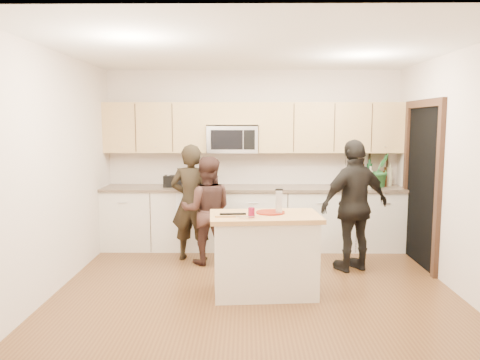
{
  "coord_description": "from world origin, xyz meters",
  "views": [
    {
      "loc": [
        -0.11,
        -5.29,
        1.89
      ],
      "look_at": [
        -0.18,
        0.35,
        1.21
      ],
      "focal_mm": 35.0,
      "sensor_mm": 36.0,
      "label": 1
    }
  ],
  "objects_px": {
    "toaster": "(173,181)",
    "woman_right": "(355,206)",
    "woman_left": "(192,203)",
    "island": "(265,254)",
    "woman_center": "(207,210)"
  },
  "relations": [
    {
      "from": "toaster",
      "to": "woman_right",
      "type": "height_order",
      "value": "woman_right"
    },
    {
      "from": "woman_left",
      "to": "toaster",
      "type": "bearing_deg",
      "value": -52.36
    },
    {
      "from": "toaster",
      "to": "woman_left",
      "type": "relative_size",
      "value": 0.17
    },
    {
      "from": "island",
      "to": "woman_left",
      "type": "distance_m",
      "value": 1.65
    },
    {
      "from": "toaster",
      "to": "woman_left",
      "type": "distance_m",
      "value": 0.74
    },
    {
      "from": "woman_left",
      "to": "woman_center",
      "type": "xyz_separation_m",
      "value": [
        0.22,
        -0.17,
        -0.08
      ]
    },
    {
      "from": "toaster",
      "to": "woman_right",
      "type": "relative_size",
      "value": 0.16
    },
    {
      "from": "toaster",
      "to": "woman_right",
      "type": "bearing_deg",
      "value": -22.97
    },
    {
      "from": "island",
      "to": "woman_center",
      "type": "xyz_separation_m",
      "value": [
        -0.73,
        1.14,
        0.27
      ]
    },
    {
      "from": "woman_left",
      "to": "woman_center",
      "type": "height_order",
      "value": "woman_left"
    },
    {
      "from": "woman_left",
      "to": "woman_right",
      "type": "bearing_deg",
      "value": 176.79
    },
    {
      "from": "island",
      "to": "woman_right",
      "type": "height_order",
      "value": "woman_right"
    },
    {
      "from": "woman_center",
      "to": "toaster",
      "type": "bearing_deg",
      "value": -57.03
    },
    {
      "from": "woman_right",
      "to": "island",
      "type": "bearing_deg",
      "value": 11.67
    },
    {
      "from": "woman_right",
      "to": "woman_left",
      "type": "bearing_deg",
      "value": -35.99
    }
  ]
}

